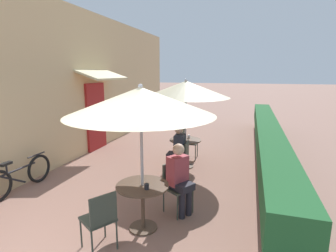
% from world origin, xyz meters
% --- Properties ---
extents(cafe_facade_wall, '(0.98, 11.38, 4.20)m').
position_xyz_m(cafe_facade_wall, '(-2.54, 5.56, 2.09)').
color(cafe_facade_wall, '#D6B784').
rests_on(cafe_facade_wall, ground_plane).
extents(planter_hedge, '(0.60, 10.38, 1.01)m').
position_xyz_m(planter_hedge, '(2.75, 5.59, 0.54)').
color(planter_hedge, gray).
rests_on(planter_hedge, ground_plane).
extents(patio_table_near, '(0.81, 0.81, 0.73)m').
position_xyz_m(patio_table_near, '(0.73, 1.47, 0.54)').
color(patio_table_near, brown).
rests_on(patio_table_near, ground_plane).
extents(patio_umbrella_near, '(2.17, 2.17, 2.26)m').
position_xyz_m(patio_umbrella_near, '(0.73, 1.47, 2.01)').
color(patio_umbrella_near, '#B7B7BC').
rests_on(patio_umbrella_near, ground_plane).
extents(cafe_chair_near_left, '(0.55, 0.55, 0.87)m').
position_xyz_m(cafe_chair_near_left, '(1.06, 2.14, 0.52)').
color(cafe_chair_near_left, '#384238').
rests_on(cafe_chair_near_left, ground_plane).
extents(seated_patron_near_left, '(0.51, 0.48, 1.25)m').
position_xyz_m(seated_patron_near_left, '(1.16, 2.08, 0.69)').
color(seated_patron_near_left, '#23232D').
rests_on(seated_patron_near_left, ground_plane).
extents(cafe_chair_near_right, '(0.55, 0.55, 0.87)m').
position_xyz_m(cafe_chair_near_right, '(0.40, 0.80, 0.52)').
color(cafe_chair_near_right, '#384238').
rests_on(cafe_chair_near_right, ground_plane).
extents(coffee_cup_near, '(0.07, 0.07, 0.09)m').
position_xyz_m(coffee_cup_near, '(0.85, 1.34, 0.78)').
color(coffee_cup_near, '#232328').
rests_on(coffee_cup_near, patio_table_near).
extents(patio_table_mid, '(0.81, 0.81, 0.73)m').
position_xyz_m(patio_table_mid, '(0.70, 4.36, 0.54)').
color(patio_table_mid, brown).
rests_on(patio_table_mid, ground_plane).
extents(patio_umbrella_mid, '(2.17, 2.17, 2.26)m').
position_xyz_m(patio_umbrella_mid, '(0.70, 4.36, 2.01)').
color(patio_umbrella_mid, '#B7B7BC').
rests_on(patio_umbrella_mid, ground_plane).
extents(cafe_chair_mid_left, '(0.42, 0.42, 0.87)m').
position_xyz_m(cafe_chair_mid_left, '(0.81, 3.62, 0.52)').
color(cafe_chair_mid_left, '#384238').
rests_on(cafe_chair_mid_left, ground_plane).
extents(seated_patron_mid_left, '(0.41, 0.35, 1.25)m').
position_xyz_m(seated_patron_mid_left, '(0.69, 3.61, 0.69)').
color(seated_patron_mid_left, '#23232D').
rests_on(seated_patron_mid_left, ground_plane).
extents(cafe_chair_mid_right, '(0.42, 0.42, 0.87)m').
position_xyz_m(cafe_chair_mid_right, '(0.59, 5.11, 0.52)').
color(cafe_chair_mid_right, '#384238').
rests_on(cafe_chair_mid_right, ground_plane).
extents(coffee_cup_mid, '(0.07, 0.07, 0.09)m').
position_xyz_m(coffee_cup_mid, '(0.75, 4.52, 0.78)').
color(coffee_cup_mid, white).
rests_on(coffee_cup_mid, patio_table_mid).
extents(bicycle_leaning, '(0.10, 1.64, 0.71)m').
position_xyz_m(bicycle_leaning, '(-2.20, 1.93, 0.33)').
color(bicycle_leaning, black).
rests_on(bicycle_leaning, ground_plane).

